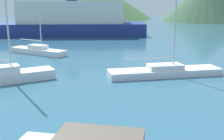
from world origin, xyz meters
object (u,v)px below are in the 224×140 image
(ferry_distant, at_px, (72,20))
(sailboat_inner, at_px, (4,76))
(sailboat_outer, at_px, (165,71))
(sailboat_middle, at_px, (38,50))

(ferry_distant, bearing_deg, sailboat_inner, -93.35)
(sailboat_outer, bearing_deg, sailboat_middle, 130.79)
(sailboat_inner, distance_m, ferry_distant, 30.77)
(sailboat_outer, height_order, ferry_distant, sailboat_outer)
(sailboat_inner, distance_m, sailboat_middle, 11.44)
(sailboat_inner, bearing_deg, sailboat_middle, 64.51)
(sailboat_middle, distance_m, ferry_distant, 19.42)
(sailboat_inner, xyz_separation_m, sailboat_outer, (11.45, 3.45, -0.12))
(sailboat_inner, relative_size, sailboat_outer, 1.06)
(sailboat_middle, height_order, sailboat_outer, sailboat_outer)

